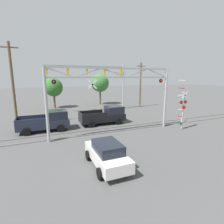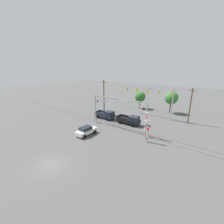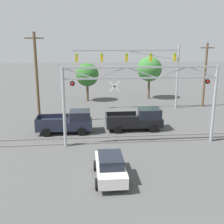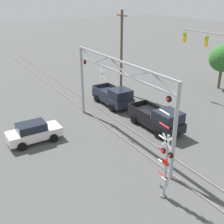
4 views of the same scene
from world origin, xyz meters
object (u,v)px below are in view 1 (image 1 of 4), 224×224
object	(u,v)px
traffic_signal_span	(102,76)
crossing_gantry	(114,89)
pickup_truck_following	(47,121)
pickup_truck_lead	(105,115)
utility_pole_left	(13,85)
crossing_signal_mast	(182,111)
sedan_waiting	(107,154)
background_tree_beyond_span	(100,83)
background_tree_far_left_verge	(54,88)
utility_pole_right	(140,84)

from	to	relation	value
traffic_signal_span	crossing_gantry	bearing A→B (deg)	-104.65
pickup_truck_following	pickup_truck_lead	bearing A→B (deg)	2.15
utility_pole_left	crossing_signal_mast	bearing A→B (deg)	-25.93
sedan_waiting	traffic_signal_span	bearing A→B (deg)	71.00
pickup_truck_lead	background_tree_beyond_span	world-z (taller)	background_tree_beyond_span
sedan_waiting	background_tree_far_left_verge	world-z (taller)	background_tree_far_left_verge
background_tree_beyond_span	sedan_waiting	bearing A→B (deg)	-108.13
background_tree_far_left_verge	sedan_waiting	bearing A→B (deg)	-87.30
crossing_signal_mast	background_tree_far_left_verge	size ratio (longest dim) A/B	0.99
crossing_signal_mast	utility_pole_left	xyz separation A→B (m)	(-16.40, 7.97, 2.73)
pickup_truck_lead	utility_pole_left	world-z (taller)	utility_pole_left
background_tree_far_left_verge	background_tree_beyond_span	bearing A→B (deg)	5.04
pickup_truck_following	background_tree_far_left_verge	bearing A→B (deg)	81.87
pickup_truck_lead	utility_pole_left	size ratio (longest dim) A/B	0.58
pickup_truck_following	utility_pole_right	xyz separation A→B (m)	(16.78, 8.89, 3.17)
traffic_signal_span	pickup_truck_lead	size ratio (longest dim) A/B	2.43
pickup_truck_lead	sedan_waiting	xyz separation A→B (m)	(-3.51, -9.65, -0.17)
background_tree_beyond_span	background_tree_far_left_verge	distance (m)	9.02
utility_pole_left	traffic_signal_span	bearing A→B (deg)	24.45
crossing_signal_mast	utility_pole_left	size ratio (longest dim) A/B	0.57
sedan_waiting	utility_pole_right	xyz separation A→B (m)	(13.70, 18.29, 3.34)
utility_pole_left	pickup_truck_following	bearing A→B (deg)	-43.07
crossing_gantry	background_tree_beyond_span	xyz separation A→B (m)	(4.85, 18.15, -0.08)
pickup_truck_lead	utility_pole_right	size ratio (longest dim) A/B	0.66
pickup_truck_lead	traffic_signal_span	bearing A→B (deg)	72.19
traffic_signal_span	sedan_waiting	xyz separation A→B (m)	(-6.15, -17.86, -4.78)
crossing_signal_mast	pickup_truck_lead	size ratio (longest dim) A/B	0.98
crossing_signal_mast	utility_pole_right	xyz separation A→B (m)	(3.45, 13.99, 2.16)
crossing_signal_mast	sedan_waiting	world-z (taller)	crossing_signal_mast
utility_pole_left	utility_pole_right	world-z (taller)	utility_pole_left
pickup_truck_following	utility_pole_right	bearing A→B (deg)	27.91
crossing_gantry	crossing_signal_mast	xyz separation A→B (m)	(7.24, -1.58, -2.38)
utility_pole_right	background_tree_far_left_verge	bearing A→B (deg)	161.53
background_tree_far_left_verge	pickup_truck_following	bearing A→B (deg)	-98.13
pickup_truck_following	crossing_gantry	bearing A→B (deg)	-30.10
pickup_truck_following	utility_pole_left	bearing A→B (deg)	136.93
crossing_gantry	background_tree_far_left_verge	distance (m)	17.86
background_tree_beyond_span	crossing_signal_mast	bearing A→B (deg)	-83.10
traffic_signal_span	crossing_signal_mast	bearing A→B (deg)	-73.14
utility_pole_right	background_tree_far_left_verge	world-z (taller)	utility_pole_right
crossing_signal_mast	background_tree_beyond_span	world-z (taller)	background_tree_beyond_span
crossing_gantry	utility_pole_left	bearing A→B (deg)	145.06
traffic_signal_span	background_tree_far_left_verge	world-z (taller)	traffic_signal_span
crossing_signal_mast	utility_pole_left	world-z (taller)	utility_pole_left
utility_pole_right	crossing_signal_mast	bearing A→B (deg)	-103.83
crossing_gantry	utility_pole_left	xyz separation A→B (m)	(-9.16, 6.40, 0.35)
pickup_truck_lead	utility_pole_right	bearing A→B (deg)	40.30
crossing_gantry	utility_pole_left	world-z (taller)	utility_pole_left
sedan_waiting	utility_pole_left	distance (m)	14.27
background_tree_far_left_verge	crossing_signal_mast	bearing A→B (deg)	-59.05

